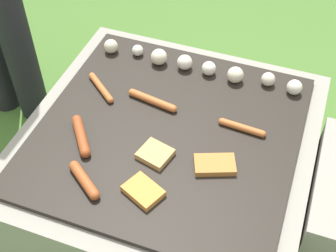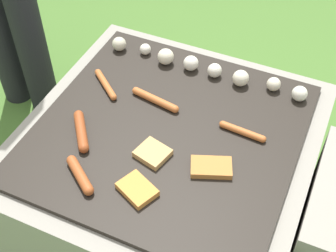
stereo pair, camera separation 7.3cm
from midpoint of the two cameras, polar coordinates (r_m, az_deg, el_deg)
name	(u,v)px [view 1 (the left image)]	position (r m, az deg, el deg)	size (l,w,h in m)	color
ground_plane	(168,208)	(1.83, -1.16, -10.04)	(14.00, 14.00, 0.00)	#47702D
grill	(168,174)	(1.65, -1.27, -5.85)	(0.91, 0.91, 0.45)	gray
sausage_front_center	(242,128)	(1.48, 7.62, -0.23)	(0.16, 0.03, 0.02)	#B7602D
sausage_mid_left	(81,136)	(1.47, -11.97, -1.22)	(0.12, 0.14, 0.03)	#93421E
sausage_back_left	(152,100)	(1.56, -3.26, 3.10)	(0.18, 0.05, 0.03)	#B7602D
sausage_back_right	(101,87)	(1.62, -9.46, 4.62)	(0.13, 0.11, 0.02)	#B7602D
sausage_front_right	(84,180)	(1.36, -11.72, -6.51)	(0.13, 0.10, 0.03)	#A34C23
bread_slice_center	(143,191)	(1.32, -4.63, -7.95)	(0.13, 0.11, 0.02)	#D18438
bread_slice_left	(155,154)	(1.40, -3.14, -3.45)	(0.11, 0.10, 0.02)	tan
bread_slice_right	(215,165)	(1.38, 4.21, -4.76)	(0.14, 0.11, 0.02)	#B27033
mushroom_row	(199,66)	(1.67, 2.52, 7.34)	(0.73, 0.07, 0.06)	beige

